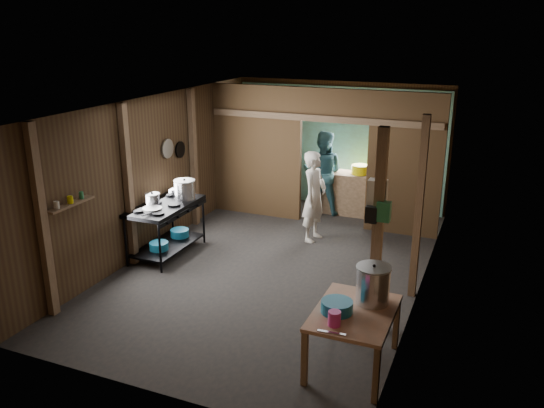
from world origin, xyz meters
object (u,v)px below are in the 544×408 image
at_px(prep_table, 353,338).
at_px(pink_bucket, 334,318).
at_px(stock_pot, 373,285).
at_px(cook, 314,196).
at_px(stove_pot_large, 185,190).
at_px(yellow_tub, 360,170).
at_px(gas_range, 167,229).

height_order(prep_table, pink_bucket, pink_bucket).
relative_size(stock_pot, pink_bucket, 2.87).
bearing_deg(stock_pot, cook, 118.71).
relative_size(stove_pot_large, yellow_tub, 1.08).
bearing_deg(cook, gas_range, 134.31).
bearing_deg(stove_pot_large, cook, 32.55).
relative_size(pink_bucket, yellow_tub, 0.49).
bearing_deg(yellow_tub, stove_pot_large, -128.67).
xyz_separation_m(pink_bucket, cook, (-1.52, 3.89, 0.03)).
height_order(prep_table, yellow_tub, yellow_tub).
bearing_deg(gas_range, prep_table, -27.61).
relative_size(stove_pot_large, pink_bucket, 2.21).
height_order(stock_pot, pink_bucket, stock_pot).
xyz_separation_m(yellow_tub, cook, (-0.40, -1.66, -0.13)).
distance_m(prep_table, yellow_tub, 5.35).
distance_m(gas_range, stove_pot_large, 0.72).
height_order(gas_range, cook, cook).
relative_size(stock_pot, cook, 0.29).
bearing_deg(cook, yellow_tub, -6.43).
relative_size(gas_range, yellow_tub, 4.47).
distance_m(gas_range, stock_pot, 4.22).
bearing_deg(stock_pot, gas_range, 156.50).
bearing_deg(stove_pot_large, stock_pot, -28.93).
height_order(gas_range, stove_pot_large, stove_pot_large).
xyz_separation_m(gas_range, prep_table, (3.71, -1.94, -0.09)).
bearing_deg(gas_range, stock_pot, -23.50).
bearing_deg(stock_pot, prep_table, -116.25).
height_order(gas_range, pink_bucket, gas_range).
bearing_deg(pink_bucket, gas_range, 147.11).
bearing_deg(cook, pink_bucket, -151.55).
xyz_separation_m(stove_pot_large, cook, (1.90, 1.21, -0.23)).
relative_size(gas_range, stock_pot, 3.19).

